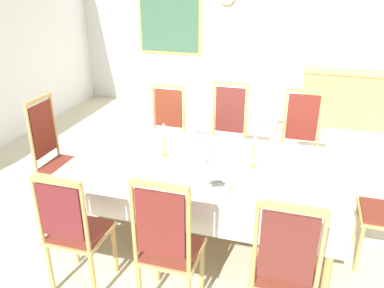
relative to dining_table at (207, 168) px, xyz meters
name	(u,v)px	position (x,y,z in m)	size (l,w,h in m)	color
ground	(212,219)	(0.00, 0.24, -0.72)	(6.78, 7.06, 0.04)	beige
back_wall	(265,11)	(0.00, 3.81, 1.05)	(6.78, 0.08, 3.51)	silver
dining_table	(207,168)	(0.00, 0.00, 0.00)	(2.44, 1.23, 0.77)	tan
tablecloth	(207,169)	(0.00, 0.00, -0.01)	(2.46, 1.25, 0.35)	white
chair_south_a	(74,229)	(-0.79, -1.02, -0.13)	(0.44, 0.42, 1.08)	tan
chair_north_a	(166,131)	(-0.79, 1.02, -0.12)	(0.44, 0.42, 1.13)	tan
chair_south_b	(168,245)	(-0.03, -1.03, -0.10)	(0.44, 0.42, 1.17)	tan
chair_north_b	(227,135)	(-0.03, 1.03, -0.08)	(0.44, 0.42, 1.23)	#AF8A4C
chair_south_c	(285,268)	(0.79, -1.02, -0.11)	(0.44, 0.42, 1.15)	tan
chair_north_c	(299,144)	(0.79, 1.03, -0.09)	(0.44, 0.42, 1.21)	tan
chair_head_west	(56,155)	(-1.63, 0.00, -0.08)	(0.42, 0.44, 1.23)	tan
soup_tureen	(200,150)	(-0.07, 0.00, 0.18)	(0.26, 0.26, 0.21)	white
candlestick_west	(164,144)	(-0.42, 0.00, 0.20)	(0.07, 0.07, 0.32)	gold
candlestick_east	(254,155)	(0.42, 0.00, 0.20)	(0.07, 0.07, 0.32)	gold
bowl_near_left	(217,185)	(0.19, -0.44, 0.10)	(0.18, 0.18, 0.04)	white
bowl_near_right	(84,168)	(-1.01, -0.47, 0.09)	(0.17, 0.17, 0.04)	white
bowl_far_left	(168,133)	(-0.56, 0.48, 0.10)	(0.19, 0.19, 0.04)	white
bowl_far_right	(312,201)	(0.93, -0.47, 0.10)	(0.19, 0.19, 0.04)	white
spoon_primary	(232,188)	(0.31, -0.42, 0.08)	(0.04, 0.18, 0.01)	gold
spoon_secondary	(73,166)	(-1.13, -0.45, 0.08)	(0.06, 0.17, 0.01)	gold
sideboard	(346,99)	(1.45, 3.49, -0.25)	(1.44, 0.48, 0.90)	tan
framed_painting	(169,9)	(-1.68, 3.74, 1.05)	(1.18, 0.05, 1.57)	#D1B251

